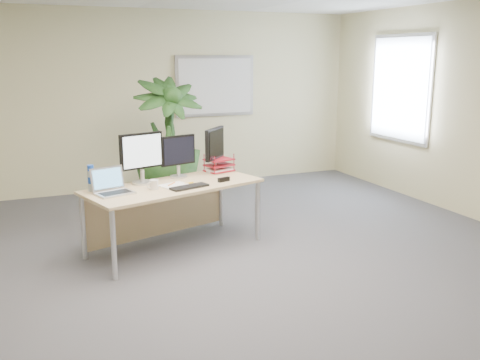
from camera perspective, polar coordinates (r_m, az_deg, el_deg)
name	(u,v)px	position (r m, az deg, el deg)	size (l,w,h in m)	color
floor	(242,287)	(4.87, 0.25, -11.34)	(8.00, 8.00, 0.00)	#444449
back_wall	(140,101)	(8.30, -10.63, 8.29)	(7.00, 0.04, 2.70)	beige
whiteboard	(215,86)	(8.58, -2.67, 9.99)	(1.30, 0.04, 0.95)	#A9A9AE
window	(400,89)	(8.24, 16.71, 9.33)	(0.04, 1.30, 1.55)	#A9A9AE
desk	(169,197)	(5.73, -7.58, -1.77)	(1.98, 1.27, 0.71)	tan
floor_plant	(168,156)	(7.01, -7.71, 2.58)	(0.84, 0.84, 1.50)	#153814
monitor_left	(142,155)	(5.65, -10.46, 2.65)	(0.47, 0.22, 0.53)	#BABABF
monitor_right	(178,154)	(5.89, -6.61, 2.82)	(0.41, 0.19, 0.47)	#BABABF
monitor_dark	(215,147)	(6.12, -2.70, 3.54)	(0.34, 0.37, 0.51)	#BABABF
laptop	(112,187)	(5.37, -13.52, -0.73)	(0.41, 0.39, 0.25)	#BABABE
keyboard	(189,187)	(5.46, -5.42, -0.73)	(0.41, 0.14, 0.02)	black
coffee_mug	(154,185)	(5.43, -9.20, -0.49)	(0.13, 0.09, 0.10)	silver
spiral_notebook	(174,185)	(5.56, -7.04, -0.56)	(0.28, 0.21, 0.01)	white
orange_pen	(171,184)	(5.58, -7.32, -0.42)	(0.01, 0.01, 0.15)	orange
yellow_highlighter	(189,183)	(5.63, -5.47, -0.32)	(0.02, 0.02, 0.11)	yellow
water_bottle	(91,179)	(5.48, -15.59, 0.13)	(0.07, 0.07, 0.26)	#ABBEC9
letter_tray	(219,166)	(6.19, -2.25, 1.50)	(0.36, 0.31, 0.14)	maroon
stapler	(224,180)	(5.70, -1.74, 0.05)	(0.14, 0.04, 0.05)	black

